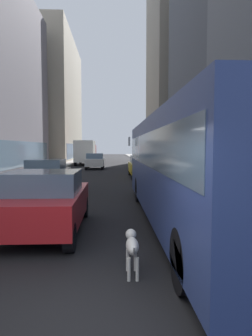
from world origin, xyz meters
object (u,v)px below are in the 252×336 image
at_px(car_yellow_taxi, 142,166).
at_px(pedestrian_with_handbag, 251,182).
at_px(transit_bus, 189,163).
at_px(dalmatian_dog, 132,246).
at_px(car_white_van, 95,161).
at_px(car_grey_wagon, 47,175).
at_px(car_red_coupe, 45,201).
at_px(box_truck, 86,152).

relative_size(car_yellow_taxi, pedestrian_with_handbag, 2.65).
distance_m(transit_bus, dalmatian_dog, 4.14).
distance_m(car_yellow_taxi, dalmatian_dog, 17.26).
distance_m(car_white_van, car_grey_wagon, 15.72).
bearing_deg(dalmatian_dog, car_red_coupe, 127.60).
height_order(car_red_coupe, car_grey_wagon, same).
relative_size(car_yellow_taxi, car_red_coupe, 1.10).
distance_m(transit_bus, car_grey_wagon, 9.04).
distance_m(car_yellow_taxi, pedestrian_with_handbag, 12.26).
xyz_separation_m(car_red_coupe, pedestrian_with_handbag, (6.65, 2.46, 0.19)).
xyz_separation_m(transit_bus, car_grey_wagon, (-5.60, 7.03, -0.95)).
xyz_separation_m(car_grey_wagon, dalmatian_dog, (3.70, -10.49, -0.31)).
distance_m(transit_bus, box_truck, 30.71).
distance_m(transit_bus, car_yellow_taxi, 13.73).
bearing_deg(pedestrian_with_handbag, car_yellow_taxi, 102.49).
bearing_deg(car_white_van, transit_bus, -80.00).
height_order(transit_bus, car_white_van, transit_bus).
bearing_deg(car_yellow_taxi, car_red_coupe, -105.50).
xyz_separation_m(car_red_coupe, car_grey_wagon, (-1.60, 7.76, 0.00)).
bearing_deg(pedestrian_with_handbag, car_grey_wagon, 147.28).
bearing_deg(car_yellow_taxi, pedestrian_with_handbag, -77.51).
height_order(transit_bus, box_truck, same).
relative_size(car_grey_wagon, dalmatian_dog, 4.45).
distance_m(car_grey_wagon, dalmatian_dog, 11.13).
bearing_deg(car_white_van, pedestrian_with_handbag, -72.38).
bearing_deg(car_white_van, dalmatian_dog, -85.40).
bearing_deg(transit_bus, dalmatian_dog, -118.77).
relative_size(car_red_coupe, car_grey_wagon, 0.95).
bearing_deg(car_yellow_taxi, box_truck, 108.75).
relative_size(transit_bus, pedestrian_with_handbag, 6.82).
bearing_deg(car_grey_wagon, car_yellow_taxi, 49.96).
relative_size(transit_bus, car_yellow_taxi, 2.57).
xyz_separation_m(car_yellow_taxi, box_truck, (-5.60, 16.50, 0.84)).
xyz_separation_m(car_yellow_taxi, pedestrian_with_handbag, (2.65, -11.96, 0.19)).
height_order(car_grey_wagon, box_truck, box_truck).
bearing_deg(car_red_coupe, car_white_van, 90.00).
xyz_separation_m(box_truck, pedestrian_with_handbag, (8.25, -28.46, -0.65)).
bearing_deg(box_truck, car_white_van, -78.00).
bearing_deg(car_yellow_taxi, transit_bus, -90.00).
bearing_deg(dalmatian_dog, car_white_van, 94.60).
bearing_deg(pedestrian_with_handbag, dalmatian_dog, -131.22).
bearing_deg(car_grey_wagon, car_red_coupe, -78.35).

